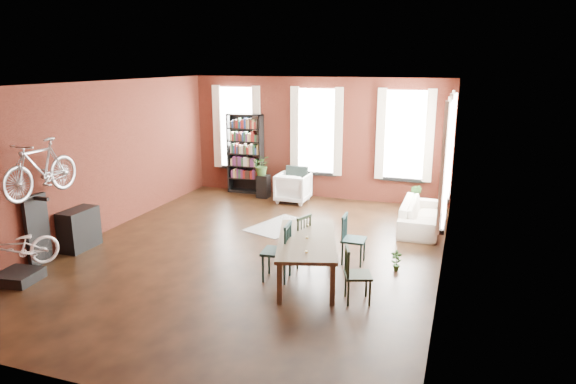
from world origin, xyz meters
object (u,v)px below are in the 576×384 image
at_px(dining_chair_a, 276,251).
at_px(plant_stand, 263,186).
at_px(white_armchair, 293,186).
at_px(bicycle_floor, 11,229).
at_px(bookshelf, 245,154).
at_px(bike_trainer, 19,277).
at_px(dining_chair_b, 296,239).
at_px(dining_table, 307,259).
at_px(cream_sofa, 421,210).
at_px(dining_chair_c, 358,275).
at_px(console_table, 79,229).
at_px(dining_chair_d, 354,240).

xyz_separation_m(dining_chair_a, plant_stand, (-2.21, 4.94, -0.19)).
relative_size(white_armchair, bicycle_floor, 0.57).
xyz_separation_m(bookshelf, bike_trainer, (-1.16, -6.84, -1.01)).
distance_m(dining_chair_b, bookshelf, 5.47).
height_order(white_armchair, bike_trainer, white_armchair).
bearing_deg(bicycle_floor, dining_chair_b, 51.70).
xyz_separation_m(dining_chair_b, plant_stand, (-2.30, 4.18, -0.16)).
height_order(dining_table, dining_chair_a, dining_chair_a).
bearing_deg(cream_sofa, bookshelf, 71.05).
relative_size(dining_table, bike_trainer, 3.37).
bearing_deg(bicycle_floor, cream_sofa, 62.84).
distance_m(dining_chair_a, bicycle_floor, 4.36).
bearing_deg(dining_chair_c, bookshelf, 17.45).
height_order(bike_trainer, console_table, console_table).
height_order(dining_table, cream_sofa, cream_sofa).
distance_m(dining_table, bike_trainer, 4.85).
height_order(bookshelf, console_table, bookshelf).
bearing_deg(dining_table, bike_trainer, -175.51).
bearing_deg(white_armchair, dining_table, 111.59).
bearing_deg(bookshelf, dining_chair_a, -61.46).
xyz_separation_m(dining_chair_b, bicycle_floor, (-4.16, -2.29, 0.45)).
bearing_deg(dining_chair_c, console_table, 65.10).
distance_m(dining_table, dining_chair_d, 1.12).
xyz_separation_m(dining_chair_c, dining_chair_d, (-0.39, 1.51, 0.02)).
distance_m(dining_table, cream_sofa, 3.77).
height_order(dining_chair_c, cream_sofa, dining_chair_c).
height_order(dining_chair_a, console_table, dining_chair_a).
distance_m(dining_table, white_armchair, 4.92).
xyz_separation_m(cream_sofa, bicycle_floor, (-6.13, -5.14, 0.51)).
distance_m(dining_chair_a, dining_chair_c, 1.51).
bearing_deg(console_table, dining_table, 1.03).
distance_m(bookshelf, bicycle_floor, 6.94).
distance_m(dining_chair_b, bicycle_floor, 4.77).
xyz_separation_m(dining_table, bicycle_floor, (-4.54, -1.72, 0.56)).
bearing_deg(dining_chair_d, white_armchair, 32.83).
bearing_deg(dining_chair_a, cream_sofa, 145.01).
height_order(bookshelf, cream_sofa, bookshelf).
bearing_deg(bike_trainer, bookshelf, 80.38).
distance_m(dining_chair_a, dining_chair_b, 0.77).
height_order(console_table, bicycle_floor, bicycle_floor).
relative_size(dining_chair_b, dining_chair_d, 1.04).
bearing_deg(plant_stand, cream_sofa, -17.28).
bearing_deg(plant_stand, dining_chair_d, -49.19).
xyz_separation_m(plant_stand, bicycle_floor, (-1.85, -6.46, 0.61)).
bearing_deg(dining_table, dining_chair_a, -173.96).
distance_m(dining_chair_d, bookshelf, 5.80).
relative_size(cream_sofa, plant_stand, 3.40).
relative_size(dining_table, plant_stand, 3.42).
xyz_separation_m(cream_sofa, bike_trainer, (-6.11, -5.14, -0.32)).
xyz_separation_m(dining_chair_a, cream_sofa, (2.06, 3.61, -0.09)).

